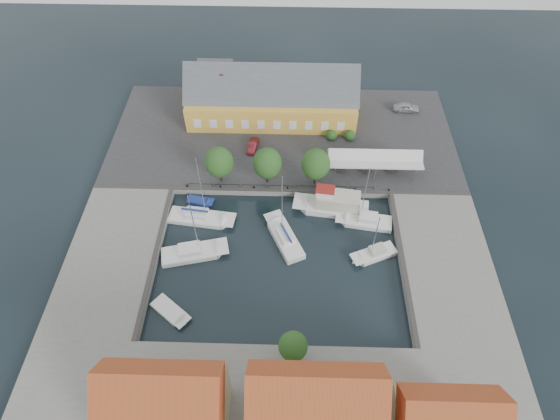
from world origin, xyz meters
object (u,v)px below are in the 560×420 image
center_sailboat (284,238)px  east_boat_b (374,255)px  west_boat_a (200,218)px  tent_canopy (375,159)px  car_silver (406,107)px  launch_nw (200,202)px  east_boat_a (365,221)px  west_boat_c (193,253)px  trawler (334,205)px  launch_sw (170,312)px  warehouse (268,98)px  car_red (253,146)px

center_sailboat → east_boat_b: bearing=-11.0°
west_boat_a → tent_canopy: bearing=20.2°
tent_canopy → car_silver: (7.32, 15.44, -1.92)m
east_boat_b → launch_nw: (-24.79, 8.94, -0.17)m
launch_nw → east_boat_a: bearing=-7.6°
tent_canopy → west_boat_c: size_ratio=1.16×
west_boat_a → west_boat_c: (-0.10, -6.09, -0.01)m
trawler → east_boat_b: size_ratio=1.25×
trawler → tent_canopy: bearing=48.0°
trawler → launch_sw: bearing=-140.4°
tent_canopy → trawler: (-6.25, -6.93, -2.67)m
center_sailboat → launch_nw: size_ratio=2.91×
east_boat_b → east_boat_a: bearing=97.3°
launch_sw → warehouse: bearing=74.7°
center_sailboat → trawler: bearing=39.0°
east_boat_b → west_boat_a: bearing=166.9°
east_boat_b → tent_canopy: bearing=85.7°
east_boat_b → west_boat_c: west_boat_c is taller
tent_canopy → launch_sw: 36.41m
car_silver → center_sailboat: 34.83m
warehouse → launch_nw: warehouse is taller
trawler → car_red: bearing=136.5°
tent_canopy → launch_sw: size_ratio=2.53×
car_red → east_boat_a: 22.07m
warehouse → car_red: 9.62m
trawler → launch_nw: size_ratio=2.71×
car_red → trawler: (12.48, -11.85, -0.60)m
west_boat_c → launch_sw: size_ratio=2.19×
east_boat_a → west_boat_c: (-23.63, -6.16, -0.00)m
tent_canopy → west_boat_c: bearing=-148.8°
tent_canopy → car_silver: size_ratio=3.12×
car_silver → launch_sw: bearing=141.4°
tent_canopy → west_boat_c: west_boat_c is taller
east_boat_a → east_boat_b: (0.73, -5.71, -0.00)m
tent_canopy → car_silver: bearing=64.6°
center_sailboat → west_boat_a: bearing=164.9°
warehouse → center_sailboat: bearing=-82.8°
trawler → warehouse: bearing=116.5°
car_red → center_sailboat: size_ratio=0.31×
car_silver → tent_canopy: bearing=157.0°
car_silver → launch_sw: size_ratio=0.81×
car_silver → launch_sw: 52.44m
car_silver → east_boat_a: 26.40m
tent_canopy → car_silver: 17.20m
warehouse → tent_canopy: 21.63m
car_red → west_boat_a: bearing=-105.4°
east_boat_a → west_boat_c: west_boat_c is taller
launch_nw → west_boat_c: bearing=-87.4°
warehouse → center_sailboat: size_ratio=2.35×
car_silver → west_boat_c: size_ratio=0.37×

